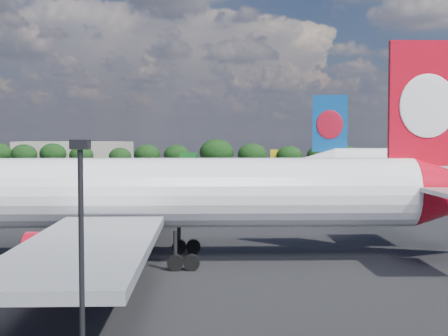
# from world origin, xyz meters

# --- Properties ---
(ground) EXTENTS (500.00, 500.00, 0.00)m
(ground) POSITION_xyz_m (0.00, 60.00, 0.00)
(ground) COLOR black
(ground) RESTS_ON ground
(qantas_airliner) EXTENTS (55.20, 52.67, 18.03)m
(qantas_airliner) POSITION_xyz_m (11.08, 17.44, 5.49)
(qantas_airliner) COLOR white
(qantas_airliner) RESTS_ON ground
(apron_lamp_post) EXTENTS (0.55, 0.30, 10.21)m
(apron_lamp_post) POSITION_xyz_m (15.40, -14.88, 5.75)
(apron_lamp_post) COLOR black
(apron_lamp_post) RESTS_ON ground
(terminal_building) EXTENTS (42.00, 16.00, 8.00)m
(terminal_building) POSITION_xyz_m (-65.00, 192.00, 4.00)
(terminal_building) COLOR #A1978B
(terminal_building) RESTS_ON ground
(highway_sign) EXTENTS (6.00, 0.30, 4.50)m
(highway_sign) POSITION_xyz_m (-18.00, 176.00, 3.13)
(highway_sign) COLOR #146520
(highway_sign) RESTS_ON ground
(billboard_yellow) EXTENTS (5.00, 0.30, 5.50)m
(billboard_yellow) POSITION_xyz_m (12.00, 182.00, 3.87)
(billboard_yellow) COLOR gold
(billboard_yellow) RESTS_ON ground
(horizon_treeline) EXTENTS (206.11, 15.96, 9.09)m
(horizon_treeline) POSITION_xyz_m (12.72, 179.05, 3.80)
(horizon_treeline) COLOR black
(horizon_treeline) RESTS_ON ground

